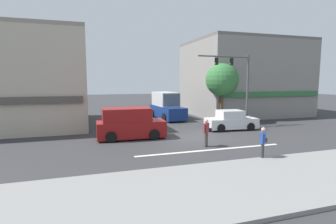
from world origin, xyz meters
TOP-DOWN VIEW (x-y plane):
  - ground_plane at (0.00, 0.00)m, footprint 120.00×120.00m
  - lane_marking_stripe at (0.00, -3.50)m, footprint 9.00×0.24m
  - sidewalk_curb at (0.00, -8.50)m, footprint 40.00×5.00m
  - building_left_block at (-13.09, 8.91)m, footprint 12.82×11.31m
  - building_right_corner at (11.15, 10.49)m, footprint 12.31×10.39m
  - street_tree at (5.43, 5.22)m, footprint 3.08×3.08m
  - utility_pole_near_left at (-8.93, 5.13)m, footprint 1.40×0.22m
  - traffic_light_mast at (5.73, 2.98)m, footprint 4.89×0.31m
  - van_crossing_leftbound at (-3.99, 0.93)m, footprint 4.63×2.10m
  - box_truck_crossing_rightbound at (1.23, 9.15)m, footprint 2.56×5.74m
  - sedan_parked_curbside at (4.39, 1.72)m, footprint 4.22×2.11m
  - pedestrian_foreground_with_bag at (1.53, -6.02)m, footprint 0.61×0.56m
  - pedestrian_mid_crossing at (0.04, -2.70)m, footprint 0.65×0.50m

SIDE VIEW (x-z plane):
  - ground_plane at x=0.00m, z-range 0.00..0.00m
  - lane_marking_stripe at x=0.00m, z-range 0.00..0.01m
  - sidewalk_curb at x=0.00m, z-range 0.00..0.16m
  - sedan_parked_curbside at x=4.39m, z-range -0.08..1.50m
  - pedestrian_foreground_with_bag at x=1.53m, z-range 0.12..1.79m
  - pedestrian_mid_crossing at x=0.04m, z-range 0.12..1.79m
  - van_crossing_leftbound at x=-3.99m, z-range -0.05..2.06m
  - box_truck_crossing_rightbound at x=1.23m, z-range -0.12..2.63m
  - utility_pole_near_left at x=-8.93m, z-range 0.15..7.32m
  - street_tree at x=5.43m, z-range 1.22..6.80m
  - building_left_block at x=-13.09m, z-range 0.00..8.09m
  - traffic_light_mast at x=5.73m, z-range 1.08..7.28m
  - building_right_corner at x=11.15m, z-range 0.00..8.51m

